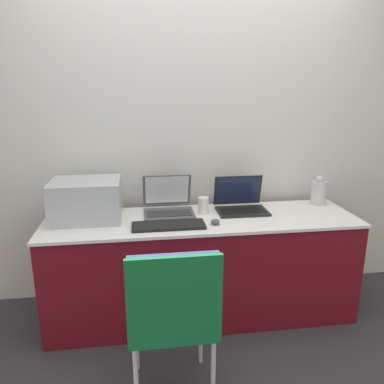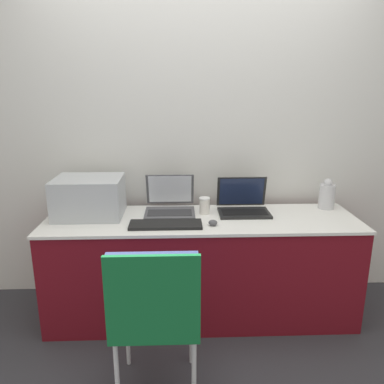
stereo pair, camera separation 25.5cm
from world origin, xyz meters
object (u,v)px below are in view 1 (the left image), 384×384
external_keyboard (168,225)px  coffee_cup (203,205)px  laptop_left (168,205)px  laptop_right (241,203)px  mouse (215,222)px  metal_pitcher (319,192)px  printer (86,199)px  chair (173,309)px

external_keyboard → coffee_cup: coffee_cup is taller
laptop_left → laptop_right: 0.53m
laptop_left → external_keyboard: bearing=-94.5°
mouse → external_keyboard: bearing=179.8°
laptop_left → coffee_cup: (0.25, -0.05, 0.00)m
mouse → metal_pitcher: (0.88, 0.33, 0.08)m
printer → laptop_left: size_ratio=1.28×
coffee_cup → metal_pitcher: 0.92m
printer → laptop_right: (1.09, 0.04, -0.09)m
mouse → laptop_right: bearing=47.8°
external_keyboard → chair: size_ratio=0.52×
laptop_right → chair: (-0.59, -0.94, -0.22)m
external_keyboard → coffee_cup: bearing=41.8°
printer → coffee_cup: printer is taller
mouse → chair: chair is taller
laptop_left → laptop_right: laptop_left is taller
laptop_right → coffee_cup: size_ratio=3.06×
coffee_cup → metal_pitcher: size_ratio=0.52×
laptop_right → external_keyboard: bearing=-154.2°
laptop_right → metal_pitcher: (0.63, 0.07, 0.05)m
laptop_right → mouse: size_ratio=6.09×
printer → laptop_left: printer is taller
coffee_cup → mouse: coffee_cup is taller
metal_pitcher → external_keyboard: bearing=-164.3°
chair → laptop_left: bearing=86.5°
printer → mouse: (0.84, -0.23, -0.13)m
laptop_right → external_keyboard: 0.61m
coffee_cup → chair: (-0.30, -0.92, -0.23)m
printer → laptop_left: 0.57m
coffee_cup → laptop_left: bearing=168.5°
printer → laptop_right: bearing=2.0°
printer → chair: bearing=-61.0°
printer → external_keyboard: 0.60m
metal_pitcher → chair: bearing=-140.4°
external_keyboard → chair: (-0.04, -0.67, -0.18)m
coffee_cup → laptop_right: bearing=5.1°
coffee_cup → metal_pitcher: (0.92, 0.09, 0.04)m
printer → laptop_right: 1.09m
laptop_left → mouse: size_ratio=6.07×
external_keyboard → metal_pitcher: size_ratio=2.08×
coffee_cup → chair: chair is taller
chair → metal_pitcher: bearing=39.6°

